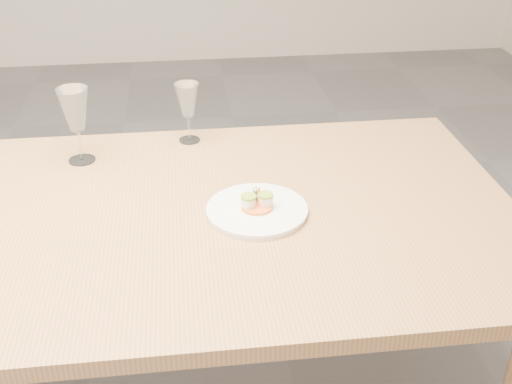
{
  "coord_description": "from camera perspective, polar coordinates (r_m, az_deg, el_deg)",
  "views": [
    {
      "loc": [
        0.36,
        -1.39,
        1.6
      ],
      "look_at": [
        0.53,
        -0.01,
        0.8
      ],
      "focal_mm": 45.0,
      "sensor_mm": 36.0,
      "label": 1
    }
  ],
  "objects": [
    {
      "name": "wine_glass_3",
      "position": [
        1.94,
        -6.12,
        8.01
      ],
      "size": [
        0.07,
        0.07,
        0.18
      ],
      "color": "white",
      "rests_on": "dining_table"
    },
    {
      "name": "dining_table",
      "position": [
        1.7,
        -18.17,
        -4.4
      ],
      "size": [
        2.4,
        1.0,
        0.75
      ],
      "color": "#AB7A4A",
      "rests_on": "ground"
    },
    {
      "name": "wine_glass_2",
      "position": [
        1.87,
        -15.81,
        6.94
      ],
      "size": [
        0.09,
        0.09,
        0.22
      ],
      "color": "white",
      "rests_on": "dining_table"
    },
    {
      "name": "dinner_plate",
      "position": [
        1.6,
        0.1,
        -1.55
      ],
      "size": [
        0.25,
        0.25,
        0.07
      ],
      "rotation": [
        0.0,
        0.0,
        0.43
      ],
      "color": "white",
      "rests_on": "dining_table"
    }
  ]
}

